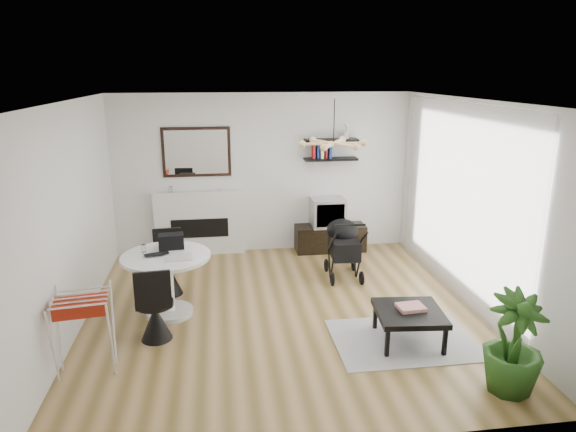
{
  "coord_description": "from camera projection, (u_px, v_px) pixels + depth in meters",
  "views": [
    {
      "loc": [
        -0.76,
        -6.04,
        3.03
      ],
      "look_at": [
        0.13,
        0.4,
        1.19
      ],
      "focal_mm": 32.0,
      "sensor_mm": 36.0,
      "label": 1
    }
  ],
  "objects": [
    {
      "name": "floor",
      "position": [
        282.0,
        312.0,
        6.69
      ],
      "size": [
        5.0,
        5.0,
        0.0
      ],
      "primitive_type": "plane",
      "color": "brown",
      "rests_on": "ground"
    },
    {
      "name": "ceiling",
      "position": [
        282.0,
        101.0,
        5.95
      ],
      "size": [
        5.0,
        5.0,
        0.0
      ],
      "primitive_type": "plane",
      "color": "white",
      "rests_on": "wall_back"
    },
    {
      "name": "wall_back",
      "position": [
        263.0,
        174.0,
        8.7
      ],
      "size": [
        5.0,
        0.0,
        5.0
      ],
      "primitive_type": "plane",
      "rotation": [
        1.57,
        0.0,
        0.0
      ],
      "color": "white",
      "rests_on": "floor"
    },
    {
      "name": "wall_left",
      "position": [
        70.0,
        221.0,
        5.99
      ],
      "size": [
        0.0,
        5.0,
        5.0
      ],
      "primitive_type": "plane",
      "rotation": [
        1.57,
        0.0,
        1.57
      ],
      "color": "white",
      "rests_on": "floor"
    },
    {
      "name": "wall_right",
      "position": [
        473.0,
        206.0,
        6.65
      ],
      "size": [
        0.0,
        5.0,
        5.0
      ],
      "primitive_type": "plane",
      "rotation": [
        1.57,
        0.0,
        -1.57
      ],
      "color": "white",
      "rests_on": "floor"
    },
    {
      "name": "sheer_curtain",
      "position": [
        459.0,
        202.0,
        6.83
      ],
      "size": [
        0.04,
        3.6,
        2.6
      ],
      "primitive_type": "cube",
      "color": "white",
      "rests_on": "wall_right"
    },
    {
      "name": "fireplace",
      "position": [
        199.0,
        215.0,
        8.66
      ],
      "size": [
        1.5,
        0.17,
        2.16
      ],
      "color": "white",
      "rests_on": "floor"
    },
    {
      "name": "shelf_lower",
      "position": [
        331.0,
        159.0,
        8.66
      ],
      "size": [
        0.9,
        0.25,
        0.04
      ],
      "primitive_type": "cube",
      "color": "black",
      "rests_on": "wall_back"
    },
    {
      "name": "shelf_upper",
      "position": [
        331.0,
        140.0,
        8.57
      ],
      "size": [
        0.9,
        0.25,
        0.04
      ],
      "primitive_type": "cube",
      "color": "black",
      "rests_on": "wall_back"
    },
    {
      "name": "pendant_lamp",
      "position": [
        334.0,
        144.0,
        6.48
      ],
      "size": [
        0.9,
        0.9,
        0.1
      ],
      "primitive_type": null,
      "color": "tan",
      "rests_on": "ceiling"
    },
    {
      "name": "tv_console",
      "position": [
        330.0,
        238.0,
        8.95
      ],
      "size": [
        1.21,
        0.42,
        0.45
      ],
      "primitive_type": "cube",
      "color": "black",
      "rests_on": "floor"
    },
    {
      "name": "crt_tv",
      "position": [
        328.0,
        212.0,
        8.81
      ],
      "size": [
        0.56,
        0.49,
        0.49
      ],
      "color": "silver",
      "rests_on": "tv_console"
    },
    {
      "name": "dining_table",
      "position": [
        167.0,
        275.0,
        6.49
      ],
      "size": [
        1.11,
        1.11,
        0.81
      ],
      "color": "white",
      "rests_on": "floor"
    },
    {
      "name": "laptop",
      "position": [
        157.0,
        256.0,
        6.36
      ],
      "size": [
        0.36,
        0.29,
        0.02
      ],
      "primitive_type": "imported",
      "rotation": [
        0.0,
        0.0,
        0.33
      ],
      "color": "black",
      "rests_on": "dining_table"
    },
    {
      "name": "black_bag",
      "position": [
        171.0,
        241.0,
        6.63
      ],
      "size": [
        0.34,
        0.22,
        0.19
      ],
      "primitive_type": "cube",
      "rotation": [
        0.0,
        0.0,
        0.1
      ],
      "color": "black",
      "rests_on": "dining_table"
    },
    {
      "name": "newspaper",
      "position": [
        179.0,
        257.0,
        6.32
      ],
      "size": [
        0.35,
        0.29,
        0.01
      ],
      "primitive_type": "cube",
      "rotation": [
        0.0,
        0.0,
        0.07
      ],
      "color": "silver",
      "rests_on": "dining_table"
    },
    {
      "name": "drinking_glass",
      "position": [
        144.0,
        248.0,
        6.51
      ],
      "size": [
        0.06,
        0.06,
        0.1
      ],
      "primitive_type": "cylinder",
      "color": "white",
      "rests_on": "dining_table"
    },
    {
      "name": "chair_far",
      "position": [
        169.0,
        274.0,
        7.19
      ],
      "size": [
        0.43,
        0.45,
        0.91
      ],
      "rotation": [
        0.0,
        0.0,
        0.07
      ],
      "color": "black",
      "rests_on": "floor"
    },
    {
      "name": "chair_near",
      "position": [
        155.0,
        317.0,
        5.93
      ],
      "size": [
        0.44,
        0.46,
        0.92
      ],
      "rotation": [
        0.0,
        0.0,
        3.24
      ],
      "color": "black",
      "rests_on": "floor"
    },
    {
      "name": "drying_rack",
      "position": [
        84.0,
        333.0,
        5.24
      ],
      "size": [
        0.64,
        0.61,
        0.87
      ],
      "rotation": [
        0.0,
        0.0,
        0.13
      ],
      "color": "white",
      "rests_on": "floor"
    },
    {
      "name": "stroller",
      "position": [
        343.0,
        250.0,
        7.77
      ],
      "size": [
        0.52,
        0.82,
        0.97
      ],
      "rotation": [
        0.0,
        0.0,
        -0.05
      ],
      "color": "black",
      "rests_on": "floor"
    },
    {
      "name": "rug",
      "position": [
        403.0,
        340.0,
        6.0
      ],
      "size": [
        1.64,
        1.18,
        0.01
      ],
      "primitive_type": "cube",
      "color": "#A7A7A7",
      "rests_on": "floor"
    },
    {
      "name": "coffee_table",
      "position": [
        409.0,
        314.0,
        5.87
      ],
      "size": [
        0.81,
        0.81,
        0.38
      ],
      "rotation": [
        0.0,
        0.0,
        -0.1
      ],
      "color": "black",
      "rests_on": "rug"
    },
    {
      "name": "magazines",
      "position": [
        411.0,
        307.0,
        5.89
      ],
      "size": [
        0.32,
        0.26,
        0.04
      ],
      "primitive_type": "cube",
      "rotation": [
        0.0,
        0.0,
        0.08
      ],
      "color": "red",
      "rests_on": "coffee_table"
    },
    {
      "name": "potted_plant",
      "position": [
        513.0,
        344.0,
        4.92
      ],
      "size": [
        0.62,
        0.62,
        1.02
      ],
      "primitive_type": "imported",
      "rotation": [
        0.0,
        0.0,
        0.09
      ],
      "color": "#234F16",
      "rests_on": "floor"
    }
  ]
}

